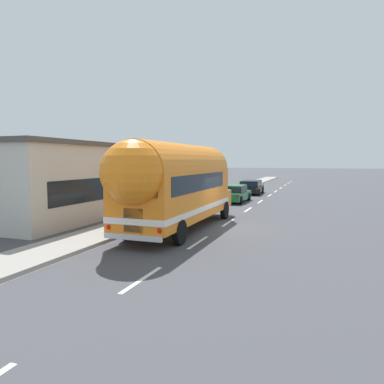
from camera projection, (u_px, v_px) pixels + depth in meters
ground_plane at (221, 228)px, 17.90m from camera, size 300.00×300.00×0.00m
lane_markings at (233, 200)px, 30.74m from camera, size 3.55×80.00×0.01m
sidewalk_slab at (199, 201)px, 28.82m from camera, size 2.31×90.00×0.15m
roadside_building at (41, 178)px, 24.59m from camera, size 13.79×16.21×4.34m
painted_bus at (176, 183)px, 16.78m from camera, size 2.64×11.38×4.12m
car_lead at (235, 193)px, 28.99m from camera, size 1.97×4.46×1.37m
car_second at (251, 186)px, 35.97m from camera, size 2.13×4.68×1.37m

